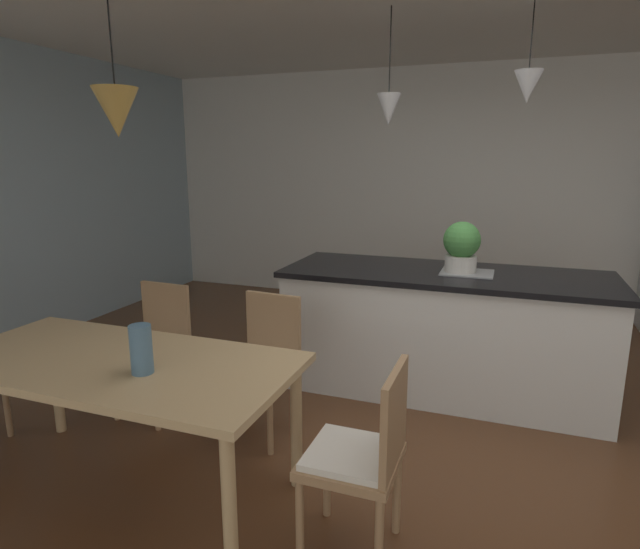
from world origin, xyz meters
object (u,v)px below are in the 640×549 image
object	(u,v)px
dining_table	(118,372)
vase_on_dining_table	(141,349)
potted_plant_on_island	(462,246)
chair_far_right	(263,360)
chair_kitchen_end	(363,454)
kitchen_island	(442,330)
chair_far_left	(155,345)

from	to	relation	value
dining_table	vase_on_dining_table	xyz separation A→B (m)	(0.23, -0.09, 0.19)
potted_plant_on_island	chair_far_right	bearing A→B (deg)	-136.24
chair_kitchen_end	kitchen_island	distance (m)	1.82
chair_far_right	kitchen_island	distance (m)	1.40
chair_kitchen_end	chair_far_right	bearing A→B (deg)	137.15
dining_table	chair_kitchen_end	world-z (taller)	chair_kitchen_end
kitchen_island	potted_plant_on_island	distance (m)	0.64
dining_table	potted_plant_on_island	bearing A→B (deg)	50.98
chair_kitchen_end	kitchen_island	world-z (taller)	kitchen_island
chair_kitchen_end	potted_plant_on_island	world-z (taller)	potted_plant_on_island
dining_table	chair_far_left	world-z (taller)	chair_far_left
kitchen_island	chair_far_left	bearing A→B (deg)	-150.09
vase_on_dining_table	potted_plant_on_island	bearing A→B (deg)	56.98
chair_far_left	potted_plant_on_island	xyz separation A→B (m)	(1.87, 1.02, 0.62)
chair_far_left	chair_kitchen_end	distance (m)	1.84
chair_kitchen_end	chair_far_left	bearing A→B (deg)	154.44
chair_far_left	vase_on_dining_table	world-z (taller)	vase_on_dining_table
chair_far_right	potted_plant_on_island	xyz separation A→B (m)	(1.06, 1.02, 0.62)
chair_far_right	potted_plant_on_island	world-z (taller)	potted_plant_on_island
chair_far_left	kitchen_island	distance (m)	2.04
chair_far_left	potted_plant_on_island	bearing A→B (deg)	28.56
kitchen_island	vase_on_dining_table	xyz separation A→B (m)	(-1.14, -1.90, 0.38)
chair_far_left	chair_far_right	distance (m)	0.81
chair_kitchen_end	chair_far_right	world-z (taller)	same
chair_kitchen_end	potted_plant_on_island	bearing A→B (deg)	83.55
chair_far_left	kitchen_island	xyz separation A→B (m)	(1.77, 1.02, -0.01)
dining_table	potted_plant_on_island	xyz separation A→B (m)	(1.47, 1.81, 0.44)
dining_table	potted_plant_on_island	distance (m)	2.37
chair_far_right	kitchen_island	bearing A→B (deg)	46.60
dining_table	chair_far_right	world-z (taller)	chair_far_right
dining_table	potted_plant_on_island	size ratio (longest dim) A/B	4.89
dining_table	potted_plant_on_island	world-z (taller)	potted_plant_on_island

